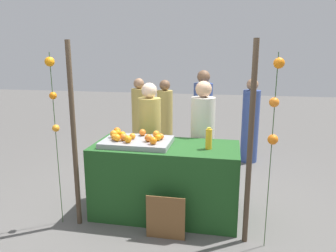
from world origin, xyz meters
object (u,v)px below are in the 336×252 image
object	(u,v)px
stall_counter	(166,180)
vendor_left	(150,142)
orange_1	(124,137)
vendor_right	(202,144)
chalkboard_sign	(166,218)
orange_0	(118,133)
juice_bottle	(209,139)

from	to	relation	value
stall_counter	vendor_left	distance (m)	0.79
orange_1	vendor_right	xyz separation A→B (m)	(0.87, 0.71, -0.24)
chalkboard_sign	vendor_right	size ratio (longest dim) A/B	0.31
chalkboard_sign	vendor_right	distance (m)	1.28
orange_0	juice_bottle	xyz separation A→B (m)	(1.14, -0.13, 0.02)
vendor_left	chalkboard_sign	bearing A→B (deg)	-68.45
stall_counter	chalkboard_sign	size ratio (longest dim) A/B	3.50
juice_bottle	chalkboard_sign	bearing A→B (deg)	-129.41
stall_counter	vendor_right	distance (m)	0.77
orange_0	vendor_right	xyz separation A→B (m)	(1.02, 0.52, -0.24)
orange_0	chalkboard_sign	xyz separation A→B (m)	(0.74, -0.63, -0.75)
orange_0	orange_1	distance (m)	0.24
vendor_right	orange_0	bearing A→B (deg)	-152.92
stall_counter	chalkboard_sign	world-z (taller)	stall_counter
orange_1	vendor_left	bearing A→B (deg)	80.92
stall_counter	vendor_right	xyz separation A→B (m)	(0.39, 0.60, 0.31)
orange_1	vendor_right	size ratio (longest dim) A/B	0.05
orange_1	vendor_left	distance (m)	0.81
orange_1	vendor_right	world-z (taller)	vendor_right
stall_counter	orange_0	world-z (taller)	orange_0
orange_0	orange_1	size ratio (longest dim) A/B	0.90
orange_0	stall_counter	bearing A→B (deg)	-6.92
orange_0	juice_bottle	world-z (taller)	juice_bottle
juice_bottle	chalkboard_sign	xyz separation A→B (m)	(-0.40, -0.49, -0.77)
orange_1	stall_counter	bearing A→B (deg)	13.58
chalkboard_sign	orange_1	bearing A→B (deg)	143.89
stall_counter	vendor_left	bearing A→B (deg)	119.20
stall_counter	vendor_left	size ratio (longest dim) A/B	1.11
chalkboard_sign	vendor_right	xyz separation A→B (m)	(0.28, 1.14, 0.51)
juice_bottle	orange_1	bearing A→B (deg)	-176.61
orange_0	vendor_right	world-z (taller)	vendor_right
orange_0	chalkboard_sign	world-z (taller)	orange_0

